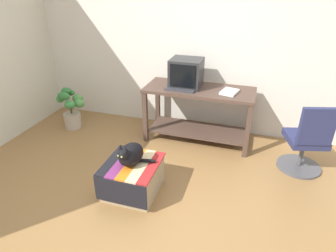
{
  "coord_description": "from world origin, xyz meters",
  "views": [
    {
      "loc": [
        0.92,
        -2.04,
        2.12
      ],
      "look_at": [
        0.02,
        0.85,
        0.55
      ],
      "focal_mm": 30.88,
      "sensor_mm": 36.0,
      "label": 1
    }
  ],
  "objects_px": {
    "office_chair": "(307,143)",
    "desk": "(199,106)",
    "potted_plant": "(72,109)",
    "cat": "(130,154)",
    "keyboard": "(180,89)",
    "ottoman_with_blanket": "(133,177)",
    "tv_monitor": "(186,73)",
    "book": "(229,92)"
  },
  "relations": [
    {
      "from": "office_chair",
      "to": "desk",
      "type": "bearing_deg",
      "value": -30.47
    },
    {
      "from": "potted_plant",
      "to": "cat",
      "type": "bearing_deg",
      "value": -37.48
    },
    {
      "from": "potted_plant",
      "to": "desk",
      "type": "bearing_deg",
      "value": 6.16
    },
    {
      "from": "desk",
      "to": "keyboard",
      "type": "bearing_deg",
      "value": -149.54
    },
    {
      "from": "ottoman_with_blanket",
      "to": "potted_plant",
      "type": "relative_size",
      "value": 0.98
    },
    {
      "from": "cat",
      "to": "desk",
      "type": "bearing_deg",
      "value": 85.98
    },
    {
      "from": "ottoman_with_blanket",
      "to": "tv_monitor",
      "type": "bearing_deg",
      "value": 80.64
    },
    {
      "from": "tv_monitor",
      "to": "keyboard",
      "type": "bearing_deg",
      "value": -99.7
    },
    {
      "from": "desk",
      "to": "office_chair",
      "type": "bearing_deg",
      "value": -14.92
    },
    {
      "from": "desk",
      "to": "book",
      "type": "relative_size",
      "value": 5.88
    },
    {
      "from": "desk",
      "to": "tv_monitor",
      "type": "relative_size",
      "value": 3.53
    },
    {
      "from": "desk",
      "to": "tv_monitor",
      "type": "xyz_separation_m",
      "value": [
        -0.2,
        0.04,
        0.43
      ]
    },
    {
      "from": "tv_monitor",
      "to": "ottoman_with_blanket",
      "type": "height_order",
      "value": "tv_monitor"
    },
    {
      "from": "office_chair",
      "to": "keyboard",
      "type": "bearing_deg",
      "value": -23.74
    },
    {
      "from": "tv_monitor",
      "to": "ottoman_with_blanket",
      "type": "distance_m",
      "value": 1.6
    },
    {
      "from": "potted_plant",
      "to": "keyboard",
      "type": "bearing_deg",
      "value": 2.51
    },
    {
      "from": "tv_monitor",
      "to": "keyboard",
      "type": "distance_m",
      "value": 0.25
    },
    {
      "from": "potted_plant",
      "to": "ottoman_with_blanket",
      "type": "bearing_deg",
      "value": -37.13
    },
    {
      "from": "desk",
      "to": "cat",
      "type": "distance_m",
      "value": 1.43
    },
    {
      "from": "cat",
      "to": "tv_monitor",
      "type": "bearing_deg",
      "value": 94.22
    },
    {
      "from": "tv_monitor",
      "to": "ottoman_with_blanket",
      "type": "xyz_separation_m",
      "value": [
        -0.23,
        -1.38,
        -0.78
      ]
    },
    {
      "from": "desk",
      "to": "tv_monitor",
      "type": "bearing_deg",
      "value": 169.58
    },
    {
      "from": "potted_plant",
      "to": "office_chair",
      "type": "bearing_deg",
      "value": -2.94
    },
    {
      "from": "potted_plant",
      "to": "tv_monitor",
      "type": "bearing_deg",
      "value": 8.13
    },
    {
      "from": "desk",
      "to": "ottoman_with_blanket",
      "type": "relative_size",
      "value": 2.4
    },
    {
      "from": "ottoman_with_blanket",
      "to": "office_chair",
      "type": "xyz_separation_m",
      "value": [
        1.8,
        0.97,
        0.2
      ]
    },
    {
      "from": "desk",
      "to": "tv_monitor",
      "type": "distance_m",
      "value": 0.48
    },
    {
      "from": "office_chair",
      "to": "tv_monitor",
      "type": "bearing_deg",
      "value": -29.91
    },
    {
      "from": "desk",
      "to": "keyboard",
      "type": "height_order",
      "value": "keyboard"
    },
    {
      "from": "cat",
      "to": "potted_plant",
      "type": "height_order",
      "value": "cat"
    },
    {
      "from": "book",
      "to": "cat",
      "type": "distance_m",
      "value": 1.58
    },
    {
      "from": "ottoman_with_blanket",
      "to": "keyboard",
      "type": "bearing_deg",
      "value": 80.75
    },
    {
      "from": "keyboard",
      "to": "office_chair",
      "type": "distance_m",
      "value": 1.68
    },
    {
      "from": "ottoman_with_blanket",
      "to": "potted_plant",
      "type": "distance_m",
      "value": 1.89
    },
    {
      "from": "ottoman_with_blanket",
      "to": "potted_plant",
      "type": "bearing_deg",
      "value": 142.87
    },
    {
      "from": "tv_monitor",
      "to": "cat",
      "type": "distance_m",
      "value": 1.49
    },
    {
      "from": "tv_monitor",
      "to": "keyboard",
      "type": "relative_size",
      "value": 1.04
    },
    {
      "from": "ottoman_with_blanket",
      "to": "cat",
      "type": "distance_m",
      "value": 0.31
    },
    {
      "from": "cat",
      "to": "ottoman_with_blanket",
      "type": "bearing_deg",
      "value": 109.37
    },
    {
      "from": "tv_monitor",
      "to": "potted_plant",
      "type": "relative_size",
      "value": 0.66
    },
    {
      "from": "tv_monitor",
      "to": "ottoman_with_blanket",
      "type": "bearing_deg",
      "value": -98.91
    },
    {
      "from": "potted_plant",
      "to": "office_chair",
      "type": "distance_m",
      "value": 3.31
    }
  ]
}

